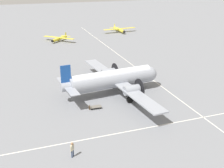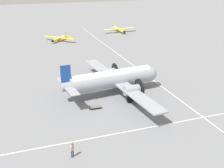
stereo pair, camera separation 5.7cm
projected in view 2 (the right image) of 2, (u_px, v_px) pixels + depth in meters
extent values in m
plane|color=slate|center=(112.00, 94.00, 46.22)|extent=(300.00, 300.00, 0.00)
cube|color=silver|center=(162.00, 87.00, 49.05)|extent=(120.00, 0.16, 0.01)
cube|color=silver|center=(142.00, 129.00, 35.88)|extent=(0.16, 120.00, 0.01)
cylinder|color=#9399A3|center=(112.00, 80.00, 45.32)|extent=(4.04, 14.31, 2.66)
cylinder|color=silver|center=(112.00, 76.00, 45.05)|extent=(3.18, 13.55, 1.86)
sphere|color=#9399A3|center=(149.00, 74.00, 48.07)|extent=(2.53, 2.53, 2.53)
cylinder|color=#9399A3|center=(70.00, 86.00, 42.51)|extent=(1.73, 2.89, 1.46)
cube|color=#194799|center=(66.00, 75.00, 41.62)|extent=(0.29, 1.56, 3.06)
cube|color=#9399A3|center=(68.00, 86.00, 42.33)|extent=(8.18, 2.17, 0.10)
cube|color=#9399A3|center=(118.00, 81.00, 45.84)|extent=(25.37, 4.72, 0.20)
cylinder|color=#9399A3|center=(108.00, 73.00, 49.55)|extent=(1.69, 2.54, 1.46)
cylinder|color=black|center=(115.00, 72.00, 50.07)|extent=(3.06, 0.34, 3.07)
sphere|color=black|center=(116.00, 72.00, 50.12)|extent=(0.51, 0.51, 0.51)
cylinder|color=#9399A3|center=(132.00, 90.00, 42.31)|extent=(1.69, 2.54, 1.46)
cylinder|color=black|center=(139.00, 88.00, 42.83)|extent=(3.06, 0.34, 3.07)
sphere|color=black|center=(140.00, 88.00, 42.88)|extent=(0.51, 0.51, 0.51)
cylinder|color=#4C4C51|center=(107.00, 79.00, 49.86)|extent=(0.18, 0.18, 0.98)
cylinder|color=black|center=(107.00, 81.00, 50.04)|extent=(0.41, 1.12, 1.10)
cylinder|color=#4C4C51|center=(130.00, 97.00, 42.62)|extent=(0.18, 0.18, 0.98)
cylinder|color=black|center=(130.00, 100.00, 42.80)|extent=(0.41, 1.12, 1.10)
cylinder|color=#4C4C51|center=(141.00, 84.00, 48.08)|extent=(0.14, 0.14, 0.88)
cylinder|color=black|center=(141.00, 86.00, 48.24)|extent=(0.25, 0.71, 0.70)
cylinder|color=navy|center=(73.00, 153.00, 30.37)|extent=(0.13, 0.13, 0.88)
cylinder|color=navy|center=(72.00, 154.00, 30.16)|extent=(0.13, 0.13, 0.88)
cube|color=beige|center=(72.00, 147.00, 29.98)|extent=(0.43, 0.45, 0.66)
sphere|color=#8C6647|center=(72.00, 144.00, 29.80)|extent=(0.29, 0.29, 0.29)
cylinder|color=beige|center=(74.00, 146.00, 30.21)|extent=(0.10, 0.10, 0.63)
cylinder|color=beige|center=(71.00, 149.00, 29.78)|extent=(0.10, 0.10, 0.63)
cube|color=navy|center=(73.00, 147.00, 29.90)|extent=(0.04, 0.05, 0.42)
cube|color=#47331E|center=(89.00, 108.00, 40.86)|extent=(0.40, 0.13, 0.55)
cube|color=#312315|center=(89.00, 106.00, 40.75)|extent=(0.14, 0.09, 0.02)
cube|color=#6B665B|center=(96.00, 107.00, 41.12)|extent=(0.97, 1.73, 0.04)
cube|color=#6B665B|center=(90.00, 106.00, 40.80)|extent=(0.90, 0.07, 0.04)
cylinder|color=#6B665B|center=(89.00, 105.00, 41.22)|extent=(0.04, 0.04, 0.22)
cylinder|color=#6B665B|center=(91.00, 108.00, 40.47)|extent=(0.04, 0.04, 0.22)
cylinder|color=black|center=(99.00, 106.00, 41.67)|extent=(0.07, 0.28, 0.28)
cylinder|color=black|center=(100.00, 108.00, 41.03)|extent=(0.07, 0.28, 0.28)
cylinder|color=black|center=(91.00, 107.00, 41.32)|extent=(0.07, 0.28, 0.28)
cylinder|color=black|center=(92.00, 109.00, 40.68)|extent=(0.07, 0.28, 0.28)
cylinder|color=yellow|center=(60.00, 39.00, 81.17)|extent=(5.42, 5.24, 0.82)
sphere|color=black|center=(53.00, 41.00, 78.20)|extent=(0.74, 0.74, 0.74)
cube|color=yellow|center=(59.00, 38.00, 80.71)|extent=(7.72, 8.00, 0.08)
cube|color=yellow|center=(66.00, 34.00, 83.70)|extent=(0.47, 0.46, 1.07)
cube|color=yellow|center=(66.00, 36.00, 83.90)|extent=(2.65, 2.73, 0.04)
cylinder|color=black|center=(55.00, 42.00, 79.38)|extent=(0.26, 0.25, 0.28)
cylinder|color=#4C4C51|center=(55.00, 42.00, 79.34)|extent=(0.06, 0.06, 0.21)
cylinder|color=black|center=(63.00, 41.00, 81.43)|extent=(0.26, 0.25, 0.28)
cylinder|color=#4C4C51|center=(63.00, 40.00, 81.39)|extent=(0.06, 0.06, 0.21)
cylinder|color=black|center=(58.00, 40.00, 82.00)|extent=(0.26, 0.25, 0.28)
cylinder|color=#4C4C51|center=(58.00, 40.00, 81.96)|extent=(0.06, 0.06, 0.21)
cylinder|color=yellow|center=(119.00, 30.00, 93.30)|extent=(7.53, 1.44, 0.91)
sphere|color=black|center=(124.00, 32.00, 89.96)|extent=(0.82, 0.82, 0.82)
cube|color=yellow|center=(120.00, 29.00, 92.79)|extent=(1.95, 11.28, 0.08)
cube|color=yellow|center=(115.00, 26.00, 96.15)|extent=(0.67, 0.11, 1.19)
cube|color=yellow|center=(115.00, 27.00, 96.37)|extent=(0.84, 3.69, 0.04)
cylinder|color=black|center=(123.00, 33.00, 91.27)|extent=(0.28, 0.10, 0.28)
cylinder|color=#4C4C51|center=(123.00, 33.00, 91.23)|extent=(0.06, 0.06, 0.21)
cylinder|color=black|center=(121.00, 31.00, 94.20)|extent=(0.28, 0.10, 0.28)
cylinder|color=#4C4C51|center=(121.00, 31.00, 94.17)|extent=(0.06, 0.06, 0.21)
cylinder|color=black|center=(116.00, 32.00, 93.60)|extent=(0.28, 0.10, 0.28)
cylinder|color=#4C4C51|center=(116.00, 31.00, 93.56)|extent=(0.06, 0.06, 0.21)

